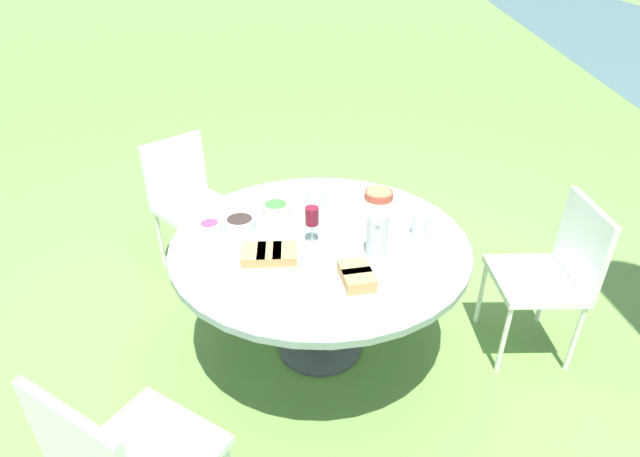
{
  "coord_description": "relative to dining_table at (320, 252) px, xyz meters",
  "views": [
    {
      "loc": [
        2.09,
        0.29,
        2.0
      ],
      "look_at": [
        0.0,
        0.0,
        0.77
      ],
      "focal_mm": 28.0,
      "sensor_mm": 36.0,
      "label": 1
    }
  ],
  "objects": [
    {
      "name": "ground_plane",
      "position": [
        0.0,
        0.0,
        -0.63
      ],
      "size": [
        40.0,
        40.0,
        0.0
      ],
      "primitive_type": "plane",
      "color": "#668E42"
    },
    {
      "name": "dining_table",
      "position": [
        0.0,
        0.0,
        0.0
      ],
      "size": [
        1.47,
        1.47,
        0.71
      ],
      "color": "#4C4C51",
      "rests_on": "ground_plane"
    },
    {
      "name": "chair_near_left",
      "position": [
        -0.74,
        -0.99,
        -0.11
      ],
      "size": [
        0.6,
        0.6,
        0.89
      ],
      "color": "white",
      "rests_on": "ground_plane"
    },
    {
      "name": "chair_far_back",
      "position": [
        -0.19,
        1.19,
        -0.11
      ],
      "size": [
        0.5,
        0.48,
        0.89
      ],
      "color": "white",
      "rests_on": "ground_plane"
    },
    {
      "name": "water_pitcher",
      "position": [
        0.09,
        0.28,
        0.18
      ],
      "size": [
        0.11,
        0.1,
        0.21
      ],
      "color": "silver",
      "rests_on": "dining_table"
    },
    {
      "name": "wine_glass",
      "position": [
        0.04,
        -0.03,
        0.22
      ],
      "size": [
        0.07,
        0.07,
        0.19
      ],
      "color": "silver",
      "rests_on": "dining_table"
    },
    {
      "name": "platter_bread_main",
      "position": [
        0.23,
        -0.2,
        0.11
      ],
      "size": [
        0.29,
        0.36,
        0.07
      ],
      "color": "white",
      "rests_on": "dining_table"
    },
    {
      "name": "platter_charcuterie",
      "position": [
        0.37,
        0.21,
        0.11
      ],
      "size": [
        0.38,
        0.3,
        0.08
      ],
      "color": "white",
      "rests_on": "dining_table"
    },
    {
      "name": "bowl_fries",
      "position": [
        -0.49,
        0.27,
        0.1
      ],
      "size": [
        0.16,
        0.16,
        0.04
      ],
      "color": "#B74733",
      "rests_on": "dining_table"
    },
    {
      "name": "bowl_salad",
      "position": [
        -0.22,
        -0.27,
        0.11
      ],
      "size": [
        0.15,
        0.15,
        0.06
      ],
      "color": "beige",
      "rests_on": "dining_table"
    },
    {
      "name": "bowl_olives",
      "position": [
        -0.05,
        -0.42,
        0.11
      ],
      "size": [
        0.16,
        0.16,
        0.06
      ],
      "color": "silver",
      "rests_on": "dining_table"
    },
    {
      "name": "bowl_dip_red",
      "position": [
        0.02,
        -0.56,
        0.11
      ],
      "size": [
        0.11,
        0.11,
        0.06
      ],
      "color": "white",
      "rests_on": "dining_table"
    },
    {
      "name": "cup_water_near",
      "position": [
        -0.34,
        -0.08,
        0.13
      ],
      "size": [
        0.08,
        0.08,
        0.1
      ],
      "color": "silver",
      "rests_on": "dining_table"
    },
    {
      "name": "cup_water_far",
      "position": [
        -0.12,
        0.48,
        0.13
      ],
      "size": [
        0.07,
        0.07,
        0.11
      ],
      "color": "silver",
      "rests_on": "dining_table"
    }
  ]
}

